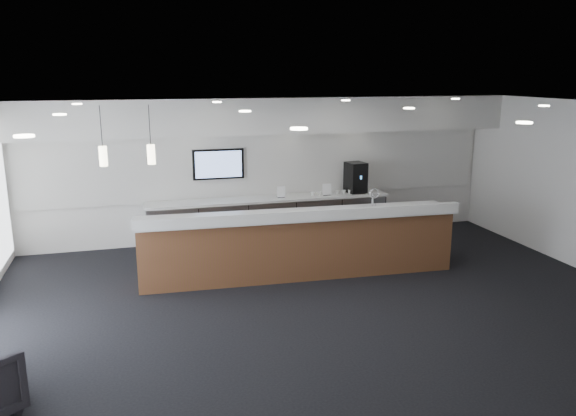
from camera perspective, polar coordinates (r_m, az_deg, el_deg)
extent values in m
plane|color=black|center=(8.60, 3.97, -10.23)|extent=(10.00, 10.00, 0.00)
cube|color=black|center=(7.88, 4.33, 10.16)|extent=(10.00, 8.00, 0.02)
cube|color=silver|center=(11.87, -2.35, 4.03)|extent=(10.00, 0.02, 3.00)
cube|color=silver|center=(11.30, -1.88, 9.43)|extent=(10.00, 0.90, 0.70)
cube|color=silver|center=(11.83, -2.32, 4.48)|extent=(9.80, 0.06, 1.40)
cube|color=gray|center=(11.75, -1.90, -1.30)|extent=(5.00, 0.60, 0.90)
cube|color=white|center=(11.64, -1.92, 0.96)|extent=(5.06, 0.66, 0.05)
cylinder|color=silver|center=(11.15, -11.55, -2.17)|extent=(0.60, 0.02, 0.02)
cylinder|color=silver|center=(11.25, -6.47, -1.83)|extent=(0.60, 0.02, 0.02)
cylinder|color=silver|center=(11.44, -1.52, -1.48)|extent=(0.60, 0.02, 0.02)
cylinder|color=silver|center=(11.71, 3.23, -1.14)|extent=(0.60, 0.02, 0.02)
cylinder|color=silver|center=(12.06, 7.73, -0.81)|extent=(0.60, 0.02, 0.02)
cube|color=black|center=(11.58, -7.09, 4.44)|extent=(1.05, 0.07, 0.62)
cube|color=blue|center=(11.54, -7.06, 4.41)|extent=(0.95, 0.01, 0.54)
cylinder|color=#FFF3C6|center=(8.30, -13.58, 4.78)|extent=(0.12, 0.12, 0.30)
cylinder|color=#FFF3C6|center=(8.30, -18.42, 4.47)|extent=(0.12, 0.12, 0.30)
cube|color=brown|center=(9.81, 1.07, -3.86)|extent=(5.47, 1.02, 1.05)
cube|color=white|center=(9.66, 1.08, -0.72)|extent=(5.55, 1.10, 0.06)
cube|color=white|center=(9.25, 1.71, -0.81)|extent=(5.52, 0.38, 0.18)
cylinder|color=silver|center=(10.13, 8.59, 0.78)|extent=(0.04, 0.04, 0.28)
torus|color=silver|center=(10.05, 8.76, 1.49)|extent=(0.19, 0.04, 0.19)
cube|color=black|center=(12.17, 6.88, 3.11)|extent=(0.43, 0.47, 0.65)
cube|color=silver|center=(12.02, 7.25, 1.43)|extent=(0.23, 0.12, 0.02)
cube|color=white|center=(11.60, -0.71, 1.65)|extent=(0.18, 0.04, 0.24)
cube|color=white|center=(11.84, 3.97, 1.88)|extent=(0.19, 0.04, 0.25)
imported|color=white|center=(12.13, 6.92, 1.71)|extent=(0.09, 0.09, 0.08)
imported|color=white|center=(12.08, 6.31, 1.67)|extent=(0.12, 0.12, 0.08)
imported|color=white|center=(12.03, 5.69, 1.64)|extent=(0.11, 0.11, 0.08)
imported|color=white|center=(11.98, 5.06, 1.60)|extent=(0.11, 0.11, 0.08)
imported|color=white|center=(11.94, 4.43, 1.57)|extent=(0.12, 0.12, 0.08)
imported|color=white|center=(11.89, 3.80, 1.53)|extent=(0.10, 0.10, 0.08)
imported|color=white|center=(11.84, 3.16, 1.49)|extent=(0.13, 0.13, 0.08)
imported|color=white|center=(11.80, 2.51, 1.46)|extent=(0.10, 0.10, 0.08)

